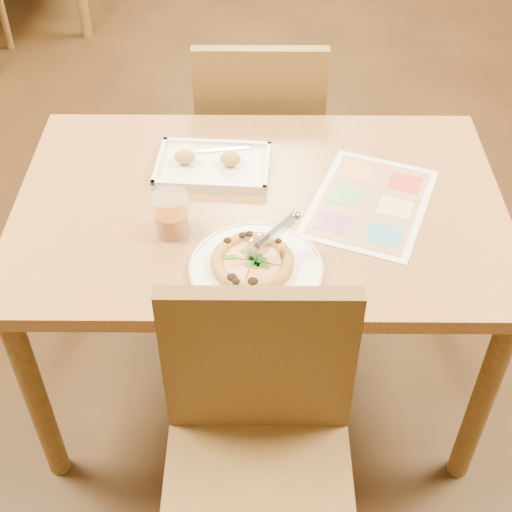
{
  "coord_description": "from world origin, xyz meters",
  "views": [
    {
      "loc": [
        0.0,
        -1.48,
        1.91
      ],
      "look_at": [
        -0.01,
        -0.27,
        0.77
      ],
      "focal_mm": 50.0,
      "sensor_mm": 36.0,
      "label": 1
    }
  ],
  "objects_px": {
    "pizza_cutter": "(271,237)",
    "appetizer_tray": "(212,166)",
    "pizza": "(252,262)",
    "dining_table": "(259,226)",
    "chair_far": "(260,126)",
    "glass_tumbler": "(172,217)",
    "plate": "(256,269)",
    "chair_near": "(258,429)",
    "menu": "(370,202)"
  },
  "relations": [
    {
      "from": "pizza_cutter",
      "to": "appetizer_tray",
      "type": "relative_size",
      "value": 0.39
    },
    {
      "from": "pizza",
      "to": "appetizer_tray",
      "type": "height_order",
      "value": "appetizer_tray"
    },
    {
      "from": "pizza",
      "to": "appetizer_tray",
      "type": "bearing_deg",
      "value": 106.07
    },
    {
      "from": "dining_table",
      "to": "chair_far",
      "type": "height_order",
      "value": "chair_far"
    },
    {
      "from": "appetizer_tray",
      "to": "glass_tumbler",
      "type": "relative_size",
      "value": 2.86
    },
    {
      "from": "plate",
      "to": "glass_tumbler",
      "type": "height_order",
      "value": "glass_tumbler"
    },
    {
      "from": "dining_table",
      "to": "plate",
      "type": "distance_m",
      "value": 0.28
    },
    {
      "from": "pizza",
      "to": "appetizer_tray",
      "type": "xyz_separation_m",
      "value": [
        -0.12,
        0.4,
        -0.01
      ]
    },
    {
      "from": "pizza",
      "to": "appetizer_tray",
      "type": "relative_size",
      "value": 0.61
    },
    {
      "from": "pizza_cutter",
      "to": "appetizer_tray",
      "type": "distance_m",
      "value": 0.41
    },
    {
      "from": "chair_near",
      "to": "chair_far",
      "type": "bearing_deg",
      "value": 90.0
    },
    {
      "from": "appetizer_tray",
      "to": "glass_tumbler",
      "type": "distance_m",
      "value": 0.28
    },
    {
      "from": "appetizer_tray",
      "to": "chair_far",
      "type": "bearing_deg",
      "value": 73.99
    },
    {
      "from": "pizza",
      "to": "pizza_cutter",
      "type": "xyz_separation_m",
      "value": [
        0.04,
        0.03,
        0.06
      ]
    },
    {
      "from": "pizza",
      "to": "pizza_cutter",
      "type": "height_order",
      "value": "pizza_cutter"
    },
    {
      "from": "dining_table",
      "to": "plate",
      "type": "relative_size",
      "value": 4.08
    },
    {
      "from": "pizza_cutter",
      "to": "pizza",
      "type": "bearing_deg",
      "value": 176.37
    },
    {
      "from": "plate",
      "to": "menu",
      "type": "xyz_separation_m",
      "value": [
        0.3,
        0.26,
        -0.01
      ]
    },
    {
      "from": "pizza_cutter",
      "to": "menu",
      "type": "relative_size",
      "value": 0.32
    },
    {
      "from": "chair_near",
      "to": "appetizer_tray",
      "type": "height_order",
      "value": "chair_near"
    },
    {
      "from": "chair_near",
      "to": "pizza_cutter",
      "type": "bearing_deg",
      "value": 85.78
    },
    {
      "from": "glass_tumbler",
      "to": "pizza",
      "type": "bearing_deg",
      "value": -34.4
    },
    {
      "from": "chair_far",
      "to": "chair_near",
      "type": "bearing_deg",
      "value": 90.0
    },
    {
      "from": "plate",
      "to": "appetizer_tray",
      "type": "relative_size",
      "value": 0.97
    },
    {
      "from": "glass_tumbler",
      "to": "menu",
      "type": "bearing_deg",
      "value": 13.13
    },
    {
      "from": "plate",
      "to": "menu",
      "type": "bearing_deg",
      "value": 40.96
    },
    {
      "from": "menu",
      "to": "pizza",
      "type": "bearing_deg",
      "value": -140.19
    },
    {
      "from": "pizza",
      "to": "glass_tumbler",
      "type": "height_order",
      "value": "glass_tumbler"
    },
    {
      "from": "dining_table",
      "to": "chair_near",
      "type": "relative_size",
      "value": 2.77
    },
    {
      "from": "dining_table",
      "to": "pizza",
      "type": "relative_size",
      "value": 6.54
    },
    {
      "from": "chair_near",
      "to": "menu",
      "type": "height_order",
      "value": "chair_near"
    },
    {
      "from": "appetizer_tray",
      "to": "pizza",
      "type": "bearing_deg",
      "value": -73.93
    },
    {
      "from": "pizza_cutter",
      "to": "menu",
      "type": "height_order",
      "value": "pizza_cutter"
    },
    {
      "from": "plate",
      "to": "chair_far",
      "type": "bearing_deg",
      "value": 89.49
    },
    {
      "from": "chair_far",
      "to": "pizza",
      "type": "xyz_separation_m",
      "value": [
        -0.02,
        -0.86,
        0.18
      ]
    },
    {
      "from": "pizza_cutter",
      "to": "appetizer_tray",
      "type": "bearing_deg",
      "value": 76.86
    },
    {
      "from": "dining_table",
      "to": "plate",
      "type": "height_order",
      "value": "plate"
    },
    {
      "from": "dining_table",
      "to": "pizza",
      "type": "xyz_separation_m",
      "value": [
        -0.02,
        -0.26,
        0.11
      ]
    },
    {
      "from": "pizza_cutter",
      "to": "glass_tumbler",
      "type": "height_order",
      "value": "pizza_cutter"
    },
    {
      "from": "chair_far",
      "to": "menu",
      "type": "bearing_deg",
      "value": 115.78
    },
    {
      "from": "chair_far",
      "to": "appetizer_tray",
      "type": "distance_m",
      "value": 0.51
    },
    {
      "from": "chair_near",
      "to": "glass_tumbler",
      "type": "xyz_separation_m",
      "value": [
        -0.22,
        0.48,
        0.2
      ]
    },
    {
      "from": "pizza",
      "to": "glass_tumbler",
      "type": "xyz_separation_m",
      "value": [
        -0.2,
        0.14,
        0.02
      ]
    },
    {
      "from": "plate",
      "to": "pizza",
      "type": "height_order",
      "value": "pizza"
    },
    {
      "from": "chair_far",
      "to": "plate",
      "type": "distance_m",
      "value": 0.88
    },
    {
      "from": "chair_far",
      "to": "menu",
      "type": "xyz_separation_m",
      "value": [
        0.29,
        -0.61,
        0.16
      ]
    },
    {
      "from": "dining_table",
      "to": "appetizer_tray",
      "type": "xyz_separation_m",
      "value": [
        -0.13,
        0.14,
        0.1
      ]
    },
    {
      "from": "glass_tumbler",
      "to": "plate",
      "type": "bearing_deg",
      "value": -33.89
    },
    {
      "from": "dining_table",
      "to": "appetizer_tray",
      "type": "distance_m",
      "value": 0.22
    },
    {
      "from": "pizza",
      "to": "chair_near",
      "type": "bearing_deg",
      "value": -87.24
    }
  ]
}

